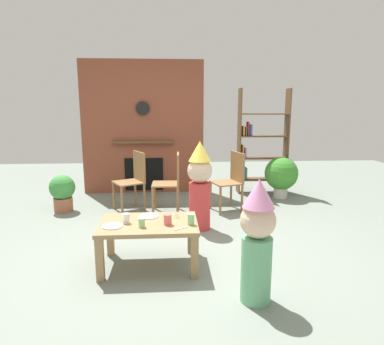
{
  "coord_description": "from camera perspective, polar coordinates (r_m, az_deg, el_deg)",
  "views": [
    {
      "loc": [
        -0.12,
        -3.69,
        1.57
      ],
      "look_at": [
        0.15,
        0.4,
        0.78
      ],
      "focal_mm": 31.7,
      "sensor_mm": 36.0,
      "label": 1
    }
  ],
  "objects": [
    {
      "name": "ground_plane",
      "position": [
        4.01,
        -1.8,
        -12.09
      ],
      "size": [
        12.0,
        12.0,
        0.0
      ],
      "primitive_type": "plane",
      "color": "gray"
    },
    {
      "name": "dining_chair_middle",
      "position": [
        5.06,
        -3.45,
        -1.15
      ],
      "size": [
        0.41,
        0.41,
        0.9
      ],
      "rotation": [
        0.0,
        0.0,
        3.11
      ],
      "color": "olive",
      "rests_on": "ground_plane"
    },
    {
      "name": "potted_plant_short",
      "position": [
        5.51,
        -20.96,
        -2.98
      ],
      "size": [
        0.38,
        0.38,
        0.56
      ],
      "color": "#9E5B42",
      "rests_on": "ground_plane"
    },
    {
      "name": "paper_cup_center",
      "position": [
        3.26,
        -8.45,
        -8.36
      ],
      "size": [
        0.06,
        0.06,
        0.09
      ],
      "primitive_type": "cylinder",
      "color": "#8CD18C",
      "rests_on": "coffee_table"
    },
    {
      "name": "brick_fireplace_feature",
      "position": [
        6.32,
        -8.21,
        7.41
      ],
      "size": [
        2.2,
        0.28,
        2.4
      ],
      "color": "brown",
      "rests_on": "ground_plane"
    },
    {
      "name": "potted_plant_tall",
      "position": [
        6.11,
        14.78,
        -0.32
      ],
      "size": [
        0.58,
        0.58,
        0.72
      ],
      "color": "beige",
      "rests_on": "ground_plane"
    },
    {
      "name": "paper_cup_near_left",
      "position": [
        3.3,
        -4.11,
        -7.89
      ],
      "size": [
        0.08,
        0.08,
        0.1
      ],
      "primitive_type": "cylinder",
      "color": "#E5666B",
      "rests_on": "coffee_table"
    },
    {
      "name": "dining_chair_right",
      "position": [
        5.2,
        6.7,
        -0.88
      ],
      "size": [
        0.5,
        0.5,
        0.9
      ],
      "rotation": [
        0.0,
        0.0,
        3.44
      ],
      "color": "olive",
      "rests_on": "ground_plane"
    },
    {
      "name": "child_with_cone_hat",
      "position": [
        2.79,
        10.93,
        -10.83
      ],
      "size": [
        0.28,
        0.28,
        1.03
      ],
      "rotation": [
        0.0,
        0.0,
        2.48
      ],
      "color": "#66B27F",
      "rests_on": "ground_plane"
    },
    {
      "name": "coffee_table",
      "position": [
        3.42,
        -7.25,
        -9.51
      ],
      "size": [
        0.96,
        0.65,
        0.45
      ],
      "color": "#9E7A51",
      "rests_on": "ground_plane"
    },
    {
      "name": "child_in_pink",
      "position": [
        4.35,
        1.3,
        -1.83
      ],
      "size": [
        0.32,
        0.32,
        1.15
      ],
      "rotation": [
        0.0,
        0.0,
        -2.1
      ],
      "color": "#D13838",
      "rests_on": "ground_plane"
    },
    {
      "name": "paper_plate_front",
      "position": [
        3.56,
        -7.29,
        -7.32
      ],
      "size": [
        0.2,
        0.2,
        0.01
      ],
      "primitive_type": "cylinder",
      "color": "white",
      "rests_on": "coffee_table"
    },
    {
      "name": "table_fork",
      "position": [
        3.2,
        -1.82,
        -9.38
      ],
      "size": [
        0.13,
        0.1,
        0.01
      ],
      "primitive_type": "cube",
      "rotation": [
        0.0,
        0.0,
        0.58
      ],
      "color": "silver",
      "rests_on": "coffee_table"
    },
    {
      "name": "dining_chair_left",
      "position": [
        5.28,
        -9.75,
        -0.79
      ],
      "size": [
        0.54,
        0.54,
        0.9
      ],
      "rotation": [
        0.0,
        0.0,
        3.63
      ],
      "color": "olive",
      "rests_on": "ground_plane"
    },
    {
      "name": "paper_plate_rear",
      "position": [
        3.34,
        -13.23,
        -8.77
      ],
      "size": [
        0.19,
        0.19,
        0.01
      ],
      "primitive_type": "cylinder",
      "color": "white",
      "rests_on": "coffee_table"
    },
    {
      "name": "birthday_cake_slice",
      "position": [
        3.49,
        -2.77,
        -7.1
      ],
      "size": [
        0.1,
        0.1,
        0.07
      ],
      "primitive_type": "cone",
      "color": "#EAC68C",
      "rests_on": "coffee_table"
    },
    {
      "name": "bookshelf",
      "position": [
        6.35,
        11.27,
        4.56
      ],
      "size": [
        0.9,
        0.28,
        1.9
      ],
      "color": "brown",
      "rests_on": "ground_plane"
    },
    {
      "name": "paper_cup_near_right",
      "position": [
        3.39,
        -11.04,
        -7.59
      ],
      "size": [
        0.07,
        0.07,
        0.1
      ],
      "primitive_type": "cylinder",
      "color": "silver",
      "rests_on": "coffee_table"
    },
    {
      "name": "paper_cup_far_left",
      "position": [
        3.29,
        -0.17,
        -7.88
      ],
      "size": [
        0.07,
        0.07,
        0.11
      ],
      "primitive_type": "cylinder",
      "color": "#8CD18C",
      "rests_on": "coffee_table"
    }
  ]
}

